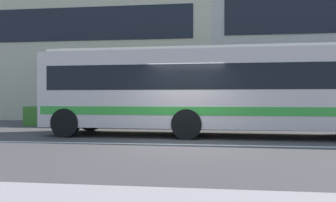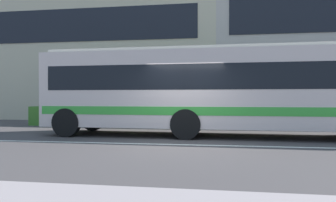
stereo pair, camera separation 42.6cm
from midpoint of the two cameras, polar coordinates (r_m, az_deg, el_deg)
ground_plane at (r=9.66m, az=3.35°, el=-7.59°), size 160.00×160.00×0.00m
lane_centre_line at (r=9.66m, az=3.35°, el=-7.56°), size 60.00×0.16×0.01m
hedge_row_far at (r=15.71m, az=-0.92°, el=-2.73°), size 12.83×1.10×0.94m
apartment_block_left at (r=26.56m, az=-20.21°, el=8.27°), size 25.65×8.60×9.90m
transit_bus at (r=11.83m, az=8.41°, el=2.19°), size 11.99×2.86×3.09m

